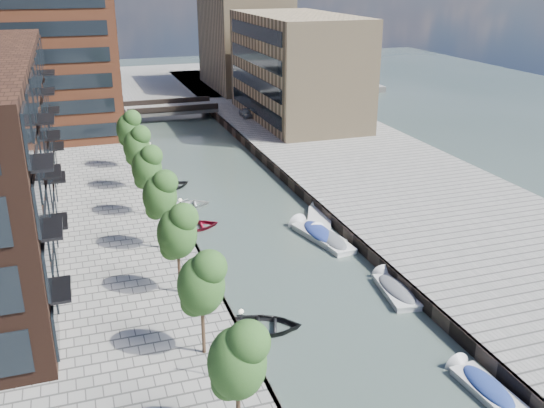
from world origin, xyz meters
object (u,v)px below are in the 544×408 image
tree_1 (201,282)px  sloop_2 (194,229)px  tree_4 (147,166)px  tree_6 (128,127)px  tree_5 (137,144)px  motorboat_1 (394,289)px  tree_2 (177,230)px  motorboat_3 (315,232)px  motorboat_0 (482,385)px  sloop_4 (170,188)px  motorboat_2 (320,218)px  tree_3 (160,193)px  sloop_1 (262,330)px  tree_0 (237,358)px  bridge (171,109)px  car (246,113)px  sloop_3 (188,207)px  motorboat_4 (329,240)px

tree_1 → sloop_2: size_ratio=1.38×
tree_4 → tree_6: 14.00m
tree_5 → motorboat_1: size_ratio=1.13×
tree_2 → motorboat_3: size_ratio=1.02×
motorboat_0 → motorboat_1: bearing=86.1°
motorboat_1 → tree_2: bearing=168.7°
tree_4 → sloop_4: (3.13, 8.85, -5.31)m
motorboat_2 → motorboat_3: bearing=-119.7°
tree_3 → sloop_1: size_ratio=1.24×
sloop_4 → motorboat_3: (9.32, -15.19, 0.23)m
tree_2 → tree_5: 21.00m
tree_0 → sloop_2: (3.31, 26.11, -5.31)m
tree_4 → motorboat_2: 15.44m
motorboat_2 → tree_0: bearing=-119.9°
sloop_4 → tree_0: bearing=154.2°
bridge → motorboat_0: size_ratio=2.77×
bridge → tree_2: bearing=-98.9°
tree_6 → car: bearing=46.4°
bridge → sloop_4: size_ratio=2.99×
motorboat_0 → car: bearing=85.5°
tree_4 → motorboat_1: tree_4 is taller
tree_2 → motorboat_1: (13.97, -2.79, -5.10)m
tree_1 → tree_6: 35.00m
sloop_3 → motorboat_4: size_ratio=0.77×
tree_4 → sloop_3: 7.36m
tree_0 → tree_5: same height
tree_1 → tree_3: bearing=90.0°
tree_2 → sloop_3: (3.84, 17.34, -5.31)m
tree_3 → motorboat_0: bearing=-56.9°
tree_2 → sloop_2: 13.63m
tree_2 → tree_5: bearing=90.0°
motorboat_4 → motorboat_3: bearing=108.1°
tree_6 → motorboat_3: bearing=-58.5°
tree_4 → sloop_3: tree_4 is taller
tree_0 → tree_2: 14.00m
tree_4 → tree_3: bearing=-90.0°
tree_4 → motorboat_4: 16.15m
sloop_3 → tree_1: bearing=173.4°
tree_4 → sloop_1: (4.10, -18.44, -5.31)m
motorboat_1 → motorboat_4: size_ratio=1.01×
sloop_3 → motorboat_2: size_ratio=0.67×
bridge → motorboat_3: 46.51m
bridge → sloop_2: 42.23m
motorboat_3 → tree_5: bearing=133.0°
tree_2 → motorboat_0: bearing=-45.1°
tree_6 → sloop_3: size_ratio=1.48×
sloop_4 → sloop_2: bearing=160.1°
tree_1 → sloop_1: (4.10, 2.56, -5.31)m
tree_0 → bridge: bearing=82.9°
sloop_1 → sloop_2: size_ratio=1.12×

